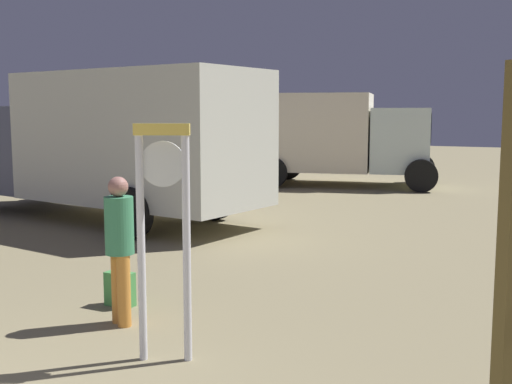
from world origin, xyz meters
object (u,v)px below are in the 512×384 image
at_px(standing_clock, 163,216).
at_px(backpack, 120,289).
at_px(box_truck_far, 325,135).
at_px(box_truck_near, 112,141).
at_px(person_near_clock, 120,243).

bearing_deg(standing_clock, backpack, 141.72).
bearing_deg(backpack, box_truck_far, 99.99).
bearing_deg(box_truck_near, box_truck_far, 78.37).
distance_m(backpack, box_truck_far, 12.68).
bearing_deg(box_truck_far, backpack, -80.01).
relative_size(person_near_clock, box_truck_far, 0.24).
distance_m(backpack, box_truck_near, 6.10).
height_order(standing_clock, person_near_clock, standing_clock).
height_order(standing_clock, box_truck_far, box_truck_far).
relative_size(box_truck_near, box_truck_far, 1.15).
distance_m(box_truck_near, box_truck_far, 8.03).
xyz_separation_m(person_near_clock, backpack, (-0.42, 0.50, -0.67)).
xyz_separation_m(standing_clock, box_truck_far, (-3.55, 13.49, 0.22)).
bearing_deg(standing_clock, box_truck_far, 104.75).
relative_size(standing_clock, box_truck_far, 0.32).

